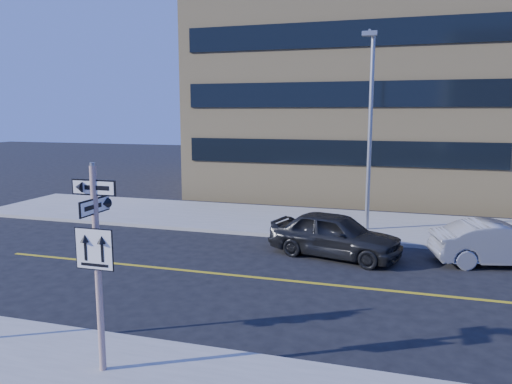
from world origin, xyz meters
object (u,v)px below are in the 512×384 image
(sign_pole, at_px, (97,257))
(streetlight_a, at_px, (370,121))
(parked_car_a, at_px, (335,235))
(parked_car_b, at_px, (501,244))

(sign_pole, relative_size, streetlight_a, 0.51)
(streetlight_a, bearing_deg, sign_pole, -106.77)
(sign_pole, xyz_separation_m, parked_car_a, (3.18, 9.53, -1.63))
(sign_pole, bearing_deg, parked_car_a, 71.53)
(sign_pole, height_order, parked_car_b, sign_pole)
(sign_pole, xyz_separation_m, streetlight_a, (4.00, 13.27, 2.32))
(sign_pole, distance_m, streetlight_a, 14.05)
(parked_car_a, relative_size, parked_car_b, 1.06)
(sign_pole, relative_size, parked_car_a, 0.86)
(parked_car_b, height_order, streetlight_a, streetlight_a)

